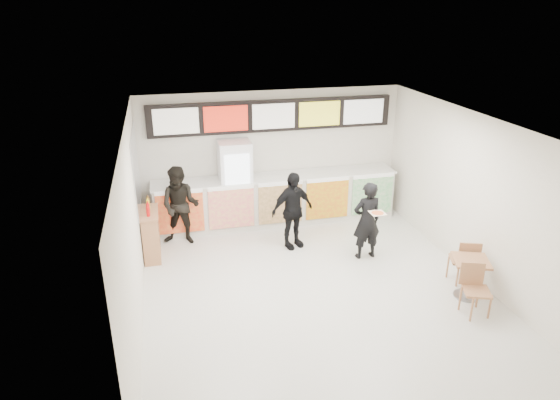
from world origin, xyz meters
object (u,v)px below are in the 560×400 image
object	(u,v)px
customer_main	(367,221)
cafe_table	(470,271)
service_counter	(277,199)
drinks_fridge	(236,185)
condiment_ledge	(151,234)
customer_left	(180,206)
customer_mid	(292,210)

from	to	relation	value
customer_main	cafe_table	world-z (taller)	customer_main
service_counter	drinks_fridge	xyz separation A→B (m)	(-0.93, 0.02, 0.43)
service_counter	cafe_table	xyz separation A→B (m)	(2.50, -3.85, -0.07)
cafe_table	condiment_ledge	xyz separation A→B (m)	(-5.32, 2.81, 0.00)
customer_left	cafe_table	size ratio (longest dim) A/B	1.11
customer_left	condiment_ledge	distance (m)	0.87
cafe_table	condiment_ledge	size ratio (longest dim) A/B	1.29
customer_mid	cafe_table	size ratio (longest dim) A/B	1.07
service_counter	cafe_table	bearing A→B (deg)	-56.98
customer_main	condiment_ledge	bearing A→B (deg)	-17.50
customer_left	customer_mid	xyz separation A→B (m)	(2.22, -0.72, -0.03)
cafe_table	customer_left	bearing A→B (deg)	165.11
customer_main	customer_mid	size ratio (longest dim) A/B	0.98
service_counter	customer_main	size ratio (longest dim) A/B	3.48
drinks_fridge	customer_main	world-z (taller)	drinks_fridge
customer_mid	condiment_ledge	size ratio (longest dim) A/B	1.39
condiment_ledge	customer_mid	bearing A→B (deg)	-4.46
customer_mid	drinks_fridge	bearing A→B (deg)	109.09
drinks_fridge	customer_mid	world-z (taller)	drinks_fridge
customer_left	customer_mid	world-z (taller)	customer_left
customer_main	customer_left	xyz separation A→B (m)	(-3.53, 1.52, 0.05)
drinks_fridge	condiment_ledge	size ratio (longest dim) A/B	1.70
customer_mid	cafe_table	bearing A→B (deg)	-64.42
service_counter	condiment_ledge	xyz separation A→B (m)	(-2.82, -1.04, -0.07)
customer_main	drinks_fridge	bearing A→B (deg)	-46.11
drinks_fridge	customer_left	distance (m)	1.38
service_counter	condiment_ledge	world-z (taller)	condiment_ledge
service_counter	cafe_table	size ratio (longest dim) A/B	3.65
customer_mid	condiment_ledge	bearing A→B (deg)	157.46
customer_left	customer_mid	bearing A→B (deg)	0.48
service_counter	drinks_fridge	bearing A→B (deg)	179.01
cafe_table	condiment_ledge	world-z (taller)	condiment_ledge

